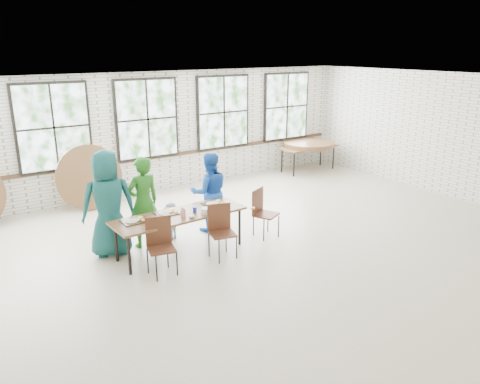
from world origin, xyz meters
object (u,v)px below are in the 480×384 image
at_px(dining_table, 180,217).
at_px(chair_near_right, 221,226).
at_px(chair_near_left, 160,241).
at_px(storage_table, 308,148).

distance_m(dining_table, chair_near_right, 0.75).
relative_size(chair_near_left, chair_near_right, 1.00).
height_order(dining_table, chair_near_right, chair_near_right).
bearing_deg(chair_near_left, storage_table, 42.00).
distance_m(dining_table, storage_table, 6.62).
bearing_deg(chair_near_right, storage_table, 48.38).
relative_size(dining_table, storage_table, 1.33).
relative_size(chair_near_right, storage_table, 0.52).
height_order(chair_near_left, chair_near_right, same).
bearing_deg(chair_near_left, chair_near_right, 12.38).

